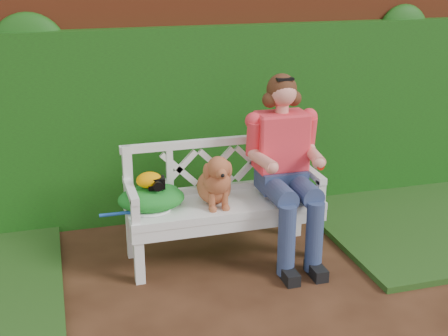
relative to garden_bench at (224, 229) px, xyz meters
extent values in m
plane|color=black|center=(-0.15, -0.76, -0.24)|extent=(60.00, 60.00, 0.00)
cube|color=maroon|center=(-0.15, 1.14, 0.86)|extent=(10.00, 0.30, 2.20)
cube|color=#196012|center=(-0.15, 0.92, 0.61)|extent=(10.00, 0.18, 1.70)
cube|color=black|center=(-0.52, -0.01, 0.45)|extent=(0.13, 0.10, 0.08)
ellipsoid|color=#F29600|center=(-0.57, 0.01, 0.47)|extent=(0.22, 0.18, 0.12)
camera|label=1|loc=(-1.18, -4.08, 2.03)|focal=48.00mm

